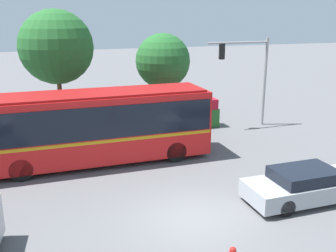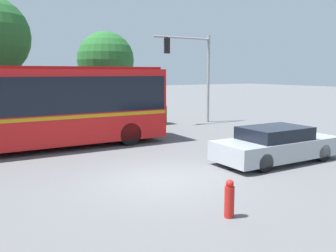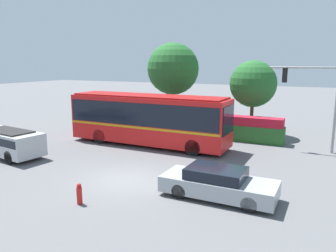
# 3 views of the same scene
# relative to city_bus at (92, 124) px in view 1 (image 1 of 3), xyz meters

# --- Properties ---
(ground_plane) EXTENTS (140.00, 140.00, 0.00)m
(ground_plane) POSITION_rel_city_bus_xyz_m (2.37, -6.44, -1.94)
(ground_plane) COLOR #5B5B5E
(city_bus) EXTENTS (11.15, 2.68, 3.41)m
(city_bus) POSITION_rel_city_bus_xyz_m (0.00, 0.00, 0.00)
(city_bus) COLOR red
(city_bus) RESTS_ON ground
(sedan_foreground) EXTENTS (4.75, 1.90, 1.27)m
(sedan_foreground) POSITION_rel_city_bus_xyz_m (6.99, -6.55, -1.33)
(sedan_foreground) COLOR #9EA3A8
(sedan_foreground) RESTS_ON ground
(traffic_light_pole) EXTENTS (4.10, 0.24, 5.51)m
(traffic_light_pole) POSITION_rel_city_bus_xyz_m (10.28, 3.18, 1.71)
(traffic_light_pole) COLOR gray
(traffic_light_pole) RESTS_ON ground
(flowering_hedge) EXTENTS (9.66, 1.09, 1.78)m
(flowering_hedge) POSITION_rel_city_bus_xyz_m (3.55, 3.99, -1.06)
(flowering_hedge) COLOR #286028
(flowering_hedge) RESTS_ON ground
(street_tree_left) EXTENTS (4.31, 4.31, 7.18)m
(street_tree_left) POSITION_rel_city_bus_xyz_m (-0.99, 6.07, 3.08)
(street_tree_left) COLOR brown
(street_tree_left) RESTS_ON ground
(street_tree_centre) EXTENTS (3.55, 3.55, 5.73)m
(street_tree_centre) POSITION_rel_city_bus_xyz_m (5.62, 6.34, 2.00)
(street_tree_centre) COLOR brown
(street_tree_centre) RESTS_ON ground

